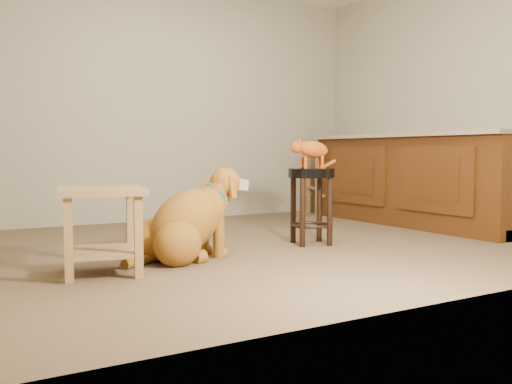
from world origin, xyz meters
TOP-DOWN VIEW (x-y plane):
  - floor at (0.00, 0.00)m, footprint 4.50×4.00m
  - room_shell at (0.00, 0.00)m, footprint 4.54×4.04m
  - cabinet_run at (1.94, 0.30)m, footprint 0.70×2.56m
  - padded_stool at (0.29, -0.19)m, footprint 0.39×0.39m
  - wood_stool at (1.78, 1.57)m, footprint 0.53×0.53m
  - side_table at (-1.49, -0.47)m, footprint 0.61×0.61m
  - golden_retriever at (-0.85, -0.31)m, footprint 1.06×0.59m
  - tabby_kitten at (0.28, -0.18)m, footprint 0.44×0.19m

SIDE VIEW (x-z plane):
  - floor at x=0.00m, z-range -0.01..0.01m
  - golden_retriever at x=-0.85m, z-range -0.09..0.60m
  - side_table at x=-1.49m, z-range 0.08..0.62m
  - wood_stool at x=1.78m, z-range 0.02..0.81m
  - cabinet_run at x=1.94m, z-range -0.03..0.91m
  - padded_stool at x=0.29m, z-range 0.13..0.75m
  - tabby_kitten at x=0.28m, z-range 0.63..0.90m
  - room_shell at x=0.00m, z-range 0.37..2.99m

